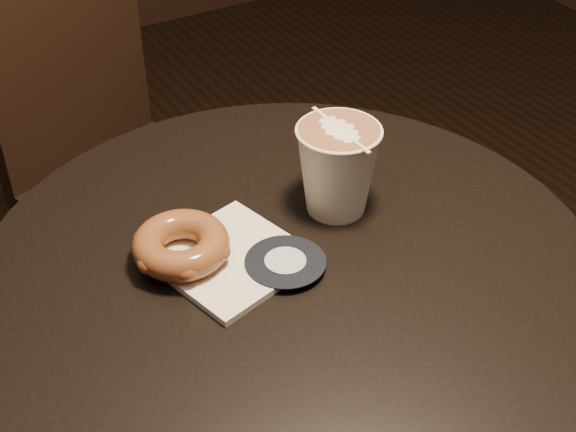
{
  "coord_description": "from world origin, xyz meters",
  "views": [
    {
      "loc": [
        -0.35,
        -0.58,
        1.33
      ],
      "look_at": [
        0.01,
        0.03,
        0.79
      ],
      "focal_mm": 50.0,
      "sensor_mm": 36.0,
      "label": 1
    }
  ],
  "objects": [
    {
      "name": "doughnut",
      "position": [
        -0.11,
        0.06,
        0.78
      ],
      "size": [
        0.11,
        0.11,
        0.03
      ],
      "primitive_type": "torus",
      "color": "brown",
      "rests_on": "pastry_bag"
    },
    {
      "name": "latte_cup",
      "position": [
        0.1,
        0.05,
        0.81
      ],
      "size": [
        0.1,
        0.1,
        0.11
      ],
      "primitive_type": null,
      "color": "white",
      "rests_on": "cafe_table"
    },
    {
      "name": "pastry_bag",
      "position": [
        -0.06,
        0.03,
        0.75
      ],
      "size": [
        0.18,
        0.18,
        0.01
      ],
      "primitive_type": "cube",
      "rotation": [
        0.0,
        0.0,
        0.25
      ],
      "color": "white",
      "rests_on": "cafe_table"
    },
    {
      "name": "cafe_table",
      "position": [
        0.0,
        0.0,
        0.55
      ],
      "size": [
        0.7,
        0.7,
        0.75
      ],
      "color": "black",
      "rests_on": "ground"
    },
    {
      "name": "chair",
      "position": [
        0.02,
        0.75,
        0.51
      ],
      "size": [
        0.47,
        0.47,
        0.91
      ],
      "rotation": [
        0.0,
        0.0,
        0.37
      ],
      "color": "black",
      "rests_on": "ground"
    }
  ]
}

